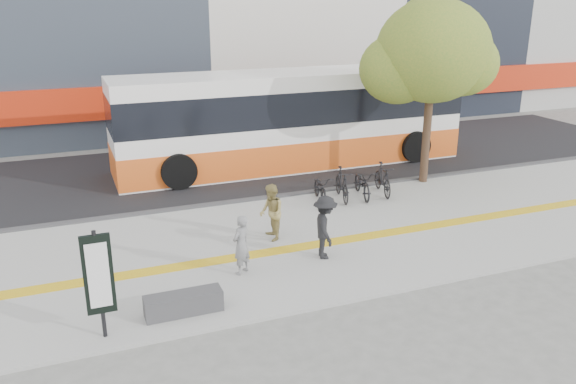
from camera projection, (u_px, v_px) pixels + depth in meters
name	position (u px, v px, depth m)	size (l,w,h in m)	color
ground	(281.00, 272.00, 14.05)	(120.00, 120.00, 0.00)	#63635E
sidewalk	(261.00, 247.00, 15.36)	(40.00, 7.00, 0.08)	gray
tactile_strip	(267.00, 252.00, 14.90)	(40.00, 0.45, 0.01)	gold
street	(196.00, 171.00, 21.97)	(40.00, 8.00, 0.06)	black
curb	(225.00, 204.00, 18.43)	(40.00, 0.25, 0.14)	#3B3B3E
bench	(184.00, 303.00, 11.99)	(1.60, 0.45, 0.45)	#3B3B3E
signboard	(99.00, 276.00, 10.83)	(0.55, 0.10, 2.20)	black
street_tree	(430.00, 53.00, 19.34)	(4.40, 3.80, 6.31)	#3C271B
bus	(292.00, 122.00, 22.26)	(13.46, 3.19, 3.58)	white
bicycle_row	(351.00, 184.00, 18.77)	(3.19, 1.86, 1.03)	black
seated_woman	(241.00, 245.00, 13.58)	(0.53, 0.35, 1.45)	black
pedestrian_tan	(271.00, 212.00, 15.49)	(0.75, 0.58, 1.54)	#96864D
pedestrian_dark	(325.00, 227.00, 14.39)	(1.04, 0.60, 1.62)	black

